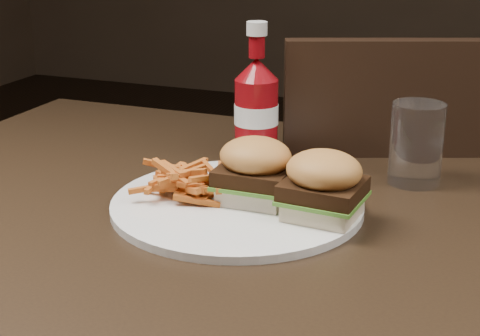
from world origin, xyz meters
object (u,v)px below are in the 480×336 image
(chair_far, at_px, (388,278))
(ketchup_bottle, at_px, (256,122))
(plate, at_px, (237,205))
(dining_table, at_px, (287,231))
(tumbler, at_px, (416,144))

(chair_far, relative_size, ketchup_bottle, 3.67)
(chair_far, bearing_deg, ketchup_bottle, 42.66)
(chair_far, relative_size, plate, 1.48)
(plate, distance_m, ketchup_bottle, 0.19)
(chair_far, xyz_separation_m, ketchup_bottle, (-0.16, -0.32, 0.38))
(dining_table, bearing_deg, tumbler, 54.79)
(dining_table, xyz_separation_m, plate, (-0.07, 0.00, 0.03))
(dining_table, bearing_deg, chair_far, 84.37)
(plate, relative_size, tumbler, 2.82)
(ketchup_bottle, bearing_deg, tumbler, -1.23)
(dining_table, height_order, tumbler, tumbler)
(dining_table, height_order, chair_far, dining_table)
(plate, height_order, ketchup_bottle, ketchup_bottle)
(plate, relative_size, ketchup_bottle, 2.49)
(tumbler, bearing_deg, ketchup_bottle, 178.77)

